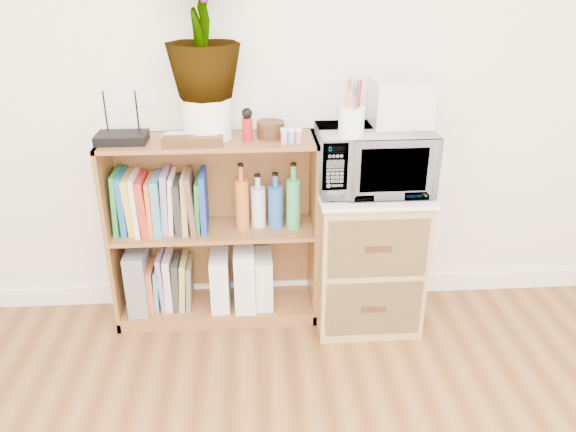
{
  "coord_description": "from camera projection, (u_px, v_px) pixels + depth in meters",
  "views": [
    {
      "loc": [
        -0.16,
        -0.4,
        1.7
      ],
      "look_at": [
        0.0,
        1.95,
        0.62
      ],
      "focal_mm": 35.0,
      "sensor_mm": 36.0,
      "label": 1
    }
  ],
  "objects": [
    {
      "name": "skirting_board",
      "position": [
        284.0,
        288.0,
        3.09
      ],
      "size": [
        4.0,
        0.02,
        0.1
      ],
      "primitive_type": "cube",
      "color": "white",
      "rests_on": "ground"
    },
    {
      "name": "bookshelf",
      "position": [
        215.0,
        232.0,
        2.77
      ],
      "size": [
        1.0,
        0.3,
        0.95
      ],
      "primitive_type": "cube",
      "color": "brown",
      "rests_on": "ground"
    },
    {
      "name": "wicker_unit",
      "position": [
        366.0,
        257.0,
        2.8
      ],
      "size": [
        0.5,
        0.45,
        0.7
      ],
      "primitive_type": "cube",
      "color": "#9E7542",
      "rests_on": "ground"
    },
    {
      "name": "microwave",
      "position": [
        373.0,
        160.0,
        2.57
      ],
      "size": [
        0.52,
        0.35,
        0.29
      ],
      "primitive_type": "imported",
      "rotation": [
        0.0,
        0.0,
        0.01
      ],
      "color": "silver",
      "rests_on": "wicker_unit"
    },
    {
      "name": "pen_cup",
      "position": [
        351.0,
        122.0,
        2.4
      ],
      "size": [
        0.11,
        0.11,
        0.12
      ],
      "primitive_type": "cylinder",
      "color": "white",
      "rests_on": "microwave"
    },
    {
      "name": "small_appliance",
      "position": [
        401.0,
        102.0,
        2.55
      ],
      "size": [
        0.26,
        0.22,
        0.21
      ],
      "primitive_type": "cube",
      "color": "silver",
      "rests_on": "microwave"
    },
    {
      "name": "router",
      "position": [
        122.0,
        138.0,
        2.52
      ],
      "size": [
        0.22,
        0.15,
        0.04
      ],
      "primitive_type": "cube",
      "color": "black",
      "rests_on": "bookshelf"
    },
    {
      "name": "white_bowl",
      "position": [
        176.0,
        138.0,
        2.53
      ],
      "size": [
        0.13,
        0.13,
        0.03
      ],
      "primitive_type": "imported",
      "color": "silver",
      "rests_on": "bookshelf"
    },
    {
      "name": "plant_pot",
      "position": [
        207.0,
        118.0,
        2.55
      ],
      "size": [
        0.22,
        0.22,
        0.19
      ],
      "primitive_type": "cylinder",
      "color": "white",
      "rests_on": "bookshelf"
    },
    {
      "name": "potted_plant",
      "position": [
        201.0,
        29.0,
        2.39
      ],
      "size": [
        0.33,
        0.33,
        0.59
      ],
      "primitive_type": "imported",
      "color": "#327E35",
      "rests_on": "plant_pot"
    },
    {
      "name": "trinket_box",
      "position": [
        193.0,
        141.0,
        2.46
      ],
      "size": [
        0.26,
        0.07,
        0.04
      ],
      "primitive_type": "cube",
      "color": "#36210E",
      "rests_on": "bookshelf"
    },
    {
      "name": "kokeshi_doll",
      "position": [
        247.0,
        130.0,
        2.52
      ],
      "size": [
        0.05,
        0.05,
        0.11
      ],
      "primitive_type": "cylinder",
      "color": "#A01316",
      "rests_on": "bookshelf"
    },
    {
      "name": "wooden_bowl",
      "position": [
        271.0,
        129.0,
        2.58
      ],
      "size": [
        0.13,
        0.13,
        0.07
      ],
      "primitive_type": "cylinder",
      "color": "#351E0E",
      "rests_on": "bookshelf"
    },
    {
      "name": "paint_jars",
      "position": [
        291.0,
        137.0,
        2.5
      ],
      "size": [
        0.12,
        0.04,
        0.06
      ],
      "primitive_type": "cube",
      "color": "pink",
      "rests_on": "bookshelf"
    },
    {
      "name": "file_box",
      "position": [
        140.0,
        277.0,
        2.84
      ],
      "size": [
        0.1,
        0.26,
        0.33
      ],
      "primitive_type": "cube",
      "color": "slate",
      "rests_on": "bookshelf"
    },
    {
      "name": "magazine_holder_left",
      "position": [
        220.0,
        279.0,
        2.87
      ],
      "size": [
        0.09,
        0.23,
        0.29
      ],
      "primitive_type": "cube",
      "color": "silver",
      "rests_on": "bookshelf"
    },
    {
      "name": "magazine_holder_mid",
      "position": [
        245.0,
        275.0,
        2.87
      ],
      "size": [
        0.1,
        0.26,
        0.33
      ],
      "primitive_type": "cube",
      "color": "silver",
      "rests_on": "bookshelf"
    },
    {
      "name": "magazine_holder_right",
      "position": [
        264.0,
        278.0,
        2.88
      ],
      "size": [
        0.09,
        0.22,
        0.27
      ],
      "primitive_type": "cube",
      "color": "silver",
      "rests_on": "bookshelf"
    },
    {
      "name": "cookbooks",
      "position": [
        161.0,
        202.0,
        2.68
      ],
      "size": [
        0.44,
        0.2,
        0.3
      ],
      "color": "#1F752E",
      "rests_on": "bookshelf"
    },
    {
      "name": "liquor_bottles",
      "position": [
        275.0,
        199.0,
        2.71
      ],
      "size": [
        0.39,
        0.07,
        0.32
      ],
      "color": "#B85C22",
      "rests_on": "bookshelf"
    },
    {
      "name": "lower_books",
      "position": [
        171.0,
        282.0,
        2.87
      ],
      "size": [
        0.23,
        0.19,
        0.3
      ],
      "color": "#DC5226",
      "rests_on": "bookshelf"
    }
  ]
}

